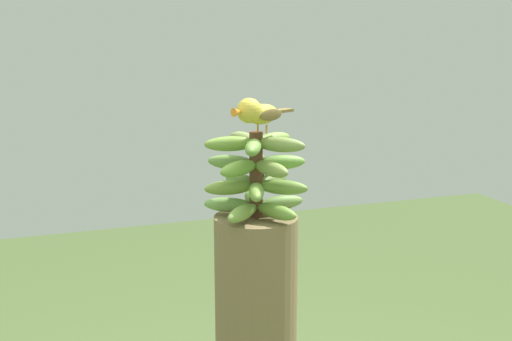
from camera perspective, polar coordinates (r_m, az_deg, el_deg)
The scene contains 2 objects.
banana_bunch at distance 1.69m, azimuth 0.00°, elevation -0.38°, with size 0.29×0.29×0.24m.
perched_bird at distance 1.62m, azimuth 0.06°, elevation 5.31°, with size 0.12×0.20×0.10m.
Camera 1 is at (1.56, -0.54, 1.70)m, focal length 43.83 mm.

